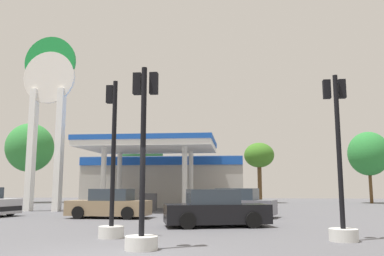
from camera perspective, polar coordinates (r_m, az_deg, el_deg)
gas_station at (r=30.70m, az=-4.08°, el=-7.19°), size 11.99×11.56×4.52m
station_pole_sign at (r=27.51m, az=-19.95°, el=3.74°), size 3.45×0.56×11.37m
car_0 at (r=15.70m, az=3.41°, el=-11.61°), size 4.26×2.60×1.42m
car_2 at (r=20.59m, az=6.24°, el=-10.78°), size 4.32×2.69×1.44m
car_3 at (r=20.29m, az=-11.73°, el=-10.73°), size 4.04×1.98×1.42m
traffic_signal_0 at (r=12.53m, az=-11.44°, el=-9.36°), size 0.76×0.76×4.84m
traffic_signal_1 at (r=10.11m, az=-7.10°, el=-8.85°), size 0.81×0.81×4.59m
traffic_signal_2 at (r=12.34m, az=20.54°, el=-8.02°), size 0.80×0.80×4.83m
tree_0 at (r=41.82m, az=-22.23°, el=-2.63°), size 4.52×4.52×7.65m
tree_1 at (r=39.42m, az=-7.15°, el=-3.78°), size 4.07×4.07×6.36m
tree_2 at (r=38.40m, az=9.60°, el=-3.96°), size 2.84×2.84×5.67m
tree_3 at (r=40.62m, az=24.00°, el=-3.39°), size 3.74×3.74×6.61m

